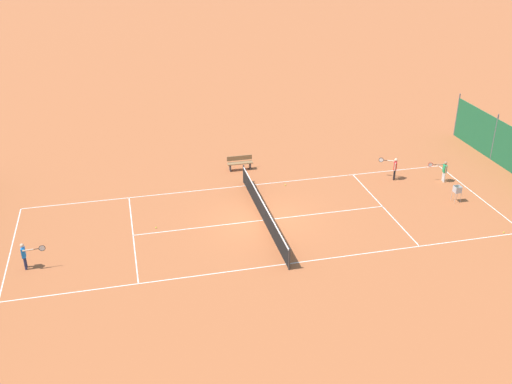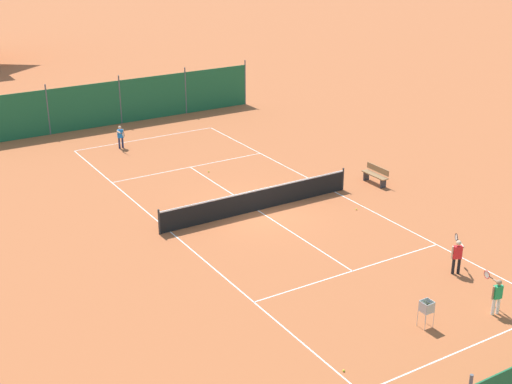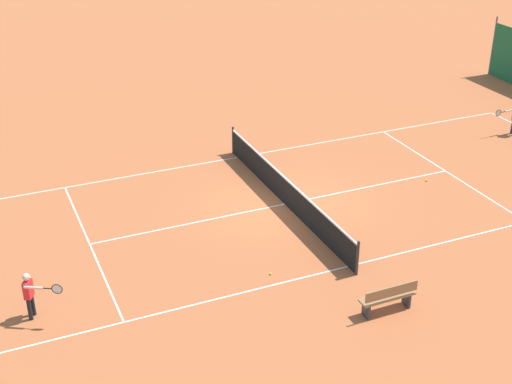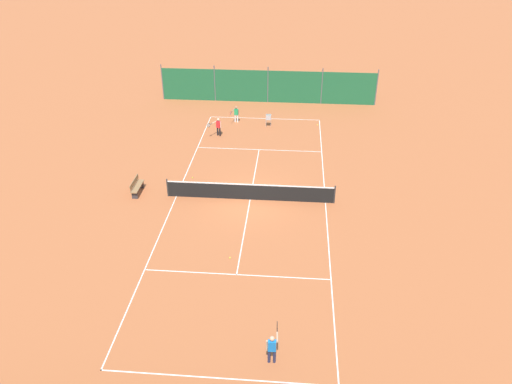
% 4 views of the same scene
% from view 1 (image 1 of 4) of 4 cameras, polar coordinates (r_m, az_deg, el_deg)
% --- Properties ---
extents(ground_plane, '(600.00, 600.00, 0.00)m').
position_cam_1_polar(ground_plane, '(29.85, 0.70, -2.70)').
color(ground_plane, '#B25B33').
extents(court_line_markings, '(8.25, 23.85, 0.01)m').
position_cam_1_polar(court_line_markings, '(29.85, 0.70, -2.70)').
color(court_line_markings, white).
rests_on(court_line_markings, ground).
extents(tennis_net, '(9.18, 0.08, 1.06)m').
position_cam_1_polar(tennis_net, '(29.61, 0.71, -1.85)').
color(tennis_net, '#2D2D2D').
rests_on(tennis_net, ground).
extents(player_near_service, '(0.84, 0.90, 1.29)m').
position_cam_1_polar(player_near_service, '(34.79, 13.04, 2.34)').
color(player_near_service, black).
rests_on(player_near_service, ground).
extents(player_far_service, '(0.42, 1.04, 1.24)m').
position_cam_1_polar(player_far_service, '(27.60, -21.16, -5.53)').
color(player_far_service, '#23284C').
rests_on(player_far_service, ground).
extents(player_far_baseline, '(0.56, 0.99, 1.23)m').
position_cam_1_polar(player_far_baseline, '(35.23, 17.45, 2.03)').
color(player_far_baseline, white).
rests_on(player_far_baseline, ground).
extents(tennis_ball_far_corner, '(0.07, 0.07, 0.07)m').
position_cam_1_polar(tennis_ball_far_corner, '(31.09, 22.53, -3.57)').
color(tennis_ball_far_corner, '#CCE033').
rests_on(tennis_ball_far_corner, ground).
extents(tennis_ball_by_net_right, '(0.07, 0.07, 0.07)m').
position_cam_1_polar(tennis_ball_by_net_right, '(33.45, 2.80, 0.67)').
color(tennis_ball_by_net_right, '#CCE033').
rests_on(tennis_ball_by_net_right, ground).
extents(tennis_ball_mid_court, '(0.07, 0.07, 0.07)m').
position_cam_1_polar(tennis_ball_mid_court, '(29.53, -9.50, -3.36)').
color(tennis_ball_mid_court, '#CCE033').
rests_on(tennis_ball_mid_court, ground).
extents(ball_hopper, '(0.36, 0.36, 0.89)m').
position_cam_1_polar(ball_hopper, '(33.10, 18.60, 0.16)').
color(ball_hopper, '#B7B7BC').
rests_on(ball_hopper, ground).
extents(courtside_bench, '(0.36, 1.50, 0.84)m').
position_cam_1_polar(courtside_bench, '(35.24, -1.55, 2.82)').
color(courtside_bench, olive).
rests_on(courtside_bench, ground).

